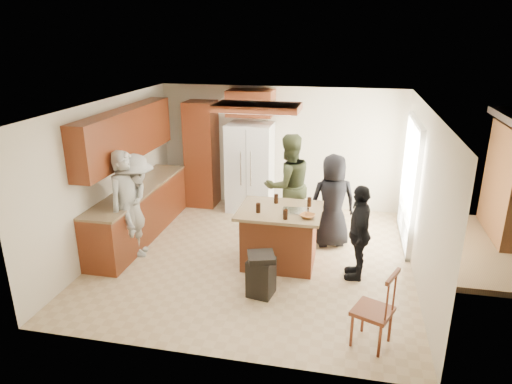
% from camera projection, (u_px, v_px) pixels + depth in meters
% --- Properties ---
extents(person_front_left, '(0.71, 0.80, 1.82)m').
position_uv_depth(person_front_left, '(128.00, 207.00, 7.20)').
color(person_front_left, gray).
rests_on(person_front_left, ground).
extents(person_behind_left, '(1.07, 0.97, 1.87)m').
position_uv_depth(person_behind_left, '(288.00, 186.00, 8.11)').
color(person_behind_left, '#363E24').
rests_on(person_behind_left, ground).
extents(person_behind_right, '(0.91, 0.73, 1.62)m').
position_uv_depth(person_behind_right, '(333.00, 201.00, 7.72)').
color(person_behind_right, black).
rests_on(person_behind_right, ground).
extents(person_side_right, '(0.45, 0.86, 1.46)m').
position_uv_depth(person_side_right, '(359.00, 232.00, 6.71)').
color(person_side_right, black).
rests_on(person_side_right, ground).
extents(person_counter, '(0.72, 1.18, 1.71)m').
position_uv_depth(person_counter, '(137.00, 206.00, 7.39)').
color(person_counter, gray).
rests_on(person_counter, ground).
extents(left_cabinetry, '(0.64, 3.00, 2.30)m').
position_uv_depth(left_cabinetry, '(135.00, 186.00, 8.03)').
color(left_cabinetry, maroon).
rests_on(left_cabinetry, ground).
extents(back_wall_units, '(1.80, 0.60, 2.45)m').
position_uv_depth(back_wall_units, '(214.00, 142.00, 9.37)').
color(back_wall_units, maroon).
rests_on(back_wall_units, ground).
extents(refrigerator, '(0.90, 0.76, 1.80)m').
position_uv_depth(refrigerator, '(250.00, 168.00, 9.30)').
color(refrigerator, white).
rests_on(refrigerator, ground).
extents(kitchen_island, '(1.28, 1.03, 0.93)m').
position_uv_depth(kitchen_island, '(279.00, 236.00, 7.19)').
color(kitchen_island, '#A14C29').
rests_on(kitchen_island, ground).
extents(island_items, '(0.93, 0.69, 0.15)m').
position_uv_depth(island_items, '(294.00, 211.00, 6.88)').
color(island_items, silver).
rests_on(island_items, kitchen_island).
extents(trash_bin, '(0.45, 0.45, 0.63)m').
position_uv_depth(trash_bin, '(261.00, 274.00, 6.37)').
color(trash_bin, black).
rests_on(trash_bin, ground).
extents(spindle_chair, '(0.55, 0.55, 0.99)m').
position_uv_depth(spindle_chair, '(374.00, 311.00, 5.29)').
color(spindle_chair, maroon).
rests_on(spindle_chair, ground).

